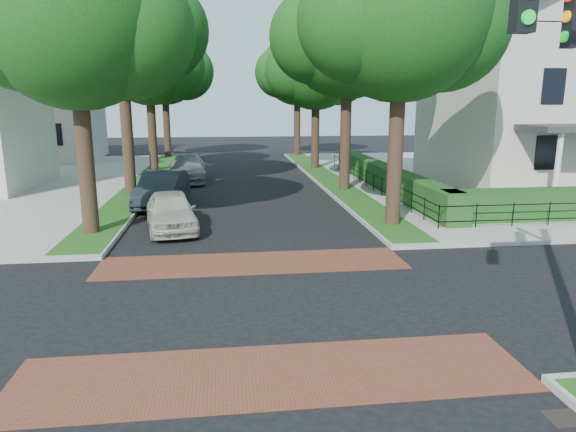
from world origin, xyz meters
name	(u,v)px	position (x,y,z in m)	size (l,w,h in m)	color
ground	(261,305)	(0.00, 0.00, 0.00)	(120.00, 120.00, 0.00)	black
sidewalk_ne	(544,175)	(19.50, 19.00, 0.07)	(30.00, 30.00, 0.15)	gray
crosswalk_far	(253,263)	(0.00, 3.20, 0.01)	(9.00, 2.20, 0.01)	brown
crosswalk_near	(273,374)	(0.00, -3.20, 0.01)	(9.00, 2.20, 0.01)	brown
storm_drain	(568,418)	(4.30, -5.00, 0.01)	(0.65, 0.45, 0.01)	black
grass_strip_ne	(327,178)	(5.40, 19.10, 0.16)	(1.60, 29.80, 0.02)	#234D16
grass_strip_nw	(145,181)	(-5.40, 19.10, 0.16)	(1.60, 29.80, 0.02)	#234D16
tree_right_near	(402,16)	(5.60, 7.24, 7.63)	(7.75, 6.67, 10.66)	black
tree_right_mid	(349,34)	(5.61, 15.25, 7.99)	(8.25, 7.09, 11.22)	black
tree_right_far	(317,68)	(5.60, 24.22, 6.91)	(7.25, 6.23, 9.74)	black
tree_right_back	(298,70)	(5.60, 33.23, 7.27)	(7.50, 6.45, 10.20)	black
tree_left_near	(79,21)	(-5.40, 7.23, 7.27)	(7.50, 6.45, 10.20)	black
tree_left_mid	(123,23)	(-5.39, 15.24, 8.34)	(8.00, 6.88, 11.48)	black
tree_left_far	(150,63)	(-5.40, 24.22, 7.12)	(7.00, 6.02, 9.86)	black
tree_left_back	(165,68)	(-5.40, 33.24, 7.41)	(7.75, 6.66, 10.44)	black
hedge_main_road	(385,177)	(7.70, 15.00, 0.75)	(1.00, 18.00, 1.20)	#1B4317
fence_main_road	(370,180)	(6.90, 15.00, 0.60)	(0.06, 18.00, 0.90)	black
house_victorian	(556,77)	(17.51, 15.92, 6.02)	(13.00, 13.05, 12.48)	beige
house_left_far	(34,97)	(-15.49, 31.99, 5.04)	(10.00, 9.00, 10.14)	beige
parked_car_front	(171,211)	(-2.78, 7.60, 0.73)	(1.71, 4.26, 1.45)	beige
parked_car_middle	(162,189)	(-3.60, 12.21, 0.79)	(1.68, 4.81, 1.59)	black
parked_car_rear	(187,168)	(-2.99, 19.76, 0.78)	(2.19, 5.39, 1.56)	gray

